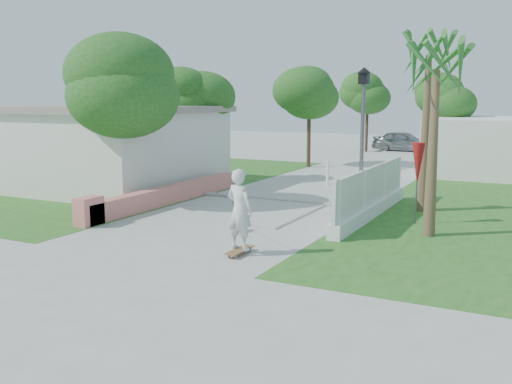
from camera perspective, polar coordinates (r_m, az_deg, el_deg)
The scene contains 22 objects.
ground at distance 14.45m, azimuth -7.23°, elevation -4.76°, with size 90.00×90.00×0.00m, color #B7B7B2.
path_strip at distance 32.74m, azimuth 12.75°, elevation 2.97°, with size 3.20×36.00×0.06m, color #B7B7B2.
curb at distance 19.58m, azimuth 2.62°, elevation -0.85°, with size 6.50×0.25×0.10m, color #999993.
grass_left at distance 24.85m, azimuth -10.31°, elevation 1.06°, with size 8.00×20.00×0.01m, color #27601E.
grass_right at distance 19.91m, azimuth 23.84°, elevation -1.60°, with size 8.00×20.00×0.01m, color #27601E.
pink_wall at distance 19.09m, azimuth -9.51°, elevation -0.43°, with size 0.45×8.20×0.80m.
house_left at distance 23.78m, azimuth -15.27°, elevation 4.47°, with size 8.40×7.40×3.23m.
lattice_fence at distance 17.44m, azimuth 11.51°, elevation -0.63°, with size 0.35×7.00×1.50m.
building_right at distance 29.73m, azimuth 23.17°, elevation 4.30°, with size 6.00×8.00×2.60m, color silver.
street_lamp at distance 17.83m, azimuth 10.58°, elevation 5.70°, with size 0.44×0.44×4.44m.
bollard at distance 23.10m, azimuth 7.17°, elevation 1.97°, with size 0.14×0.14×1.09m.
patio_umbrella at distance 16.48m, azimuth 15.87°, elevation 2.65°, with size 0.36×0.36×2.30m.
tree_left_near at distance 19.12m, azimuth -13.72°, elevation 10.01°, with size 3.60×3.60×5.28m.
tree_left_mid at distance 24.12m, azimuth -6.94°, elevation 9.22°, with size 3.20×3.20×4.85m.
tree_path_left at distance 29.64m, azimuth 5.39°, elevation 9.86°, with size 3.40×3.40×5.23m.
tree_path_right at distance 31.91m, azimuth 18.64°, elevation 8.79°, with size 3.00×3.00×4.79m.
tree_path_far at distance 39.06m, azimuth 11.13°, elevation 9.57°, with size 3.20×3.20×5.17m.
palm_far at distance 18.41m, azimuth 16.87°, elevation 11.99°, with size 1.80×1.80×5.30m.
palm_near at distance 15.00m, azimuth 17.57°, elevation 10.64°, with size 1.80×1.80×4.70m.
skateboarder at distance 13.76m, azimuth -1.89°, elevation -1.83°, with size 1.45×2.60×1.96m.
dog at distance 15.14m, azimuth -1.72°, elevation -3.30°, with size 0.29×0.52×0.36m.
parked_car at distance 39.64m, azimuth 14.55°, elevation 4.93°, with size 1.66×4.12×1.40m, color #B2B5BA.
Camera 1 is at (7.89, -11.59, 3.48)m, focal length 40.00 mm.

